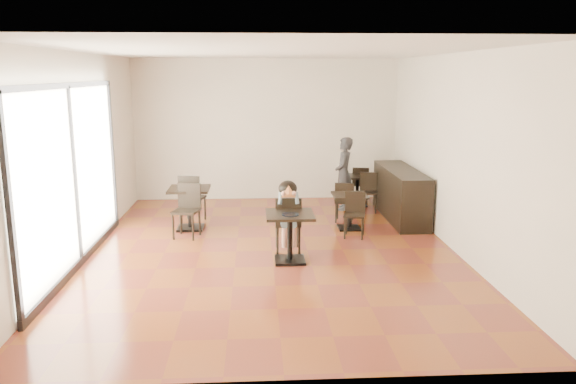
{
  "coord_description": "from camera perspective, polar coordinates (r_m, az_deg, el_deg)",
  "views": [
    {
      "loc": [
        -0.25,
        -8.86,
        2.87
      ],
      "look_at": [
        0.26,
        -0.05,
        1.0
      ],
      "focal_mm": 35.0,
      "sensor_mm": 36.0,
      "label": 1
    }
  ],
  "objects": [
    {
      "name": "chair_back_a",
      "position": [
        12.82,
        7.37,
        0.79
      ],
      "size": [
        0.43,
        0.43,
        0.81
      ],
      "primitive_type": null,
      "rotation": [
        0.0,
        0.0,
        2.95
      ],
      "color": "black",
      "rests_on": "floor"
    },
    {
      "name": "cafe_table_left",
      "position": [
        10.65,
        -9.94,
        -1.66
      ],
      "size": [
        0.9,
        0.9,
        0.79
      ],
      "primitive_type": null,
      "rotation": [
        0.0,
        0.0,
        -0.24
      ],
      "color": "black",
      "rests_on": "floor"
    },
    {
      "name": "child_chair",
      "position": [
        9.2,
        -0.02,
        -3.21
      ],
      "size": [
        0.42,
        0.42,
        0.93
      ],
      "primitive_type": null,
      "rotation": [
        0.0,
        0.0,
        3.14
      ],
      "color": "black",
      "rests_on": "floor"
    },
    {
      "name": "wall_front",
      "position": [
        5.03,
        -0.38,
        -2.67
      ],
      "size": [
        6.0,
        0.01,
        3.2
      ],
      "primitive_type": "cube",
      "color": "beige",
      "rests_on": "floor"
    },
    {
      "name": "ceiling",
      "position": [
        8.87,
        -1.77,
        14.09
      ],
      "size": [
        6.0,
        8.0,
        0.01
      ],
      "primitive_type": "cube",
      "color": "silver",
      "rests_on": "floor"
    },
    {
      "name": "chair_back_b",
      "position": [
        11.94,
        8.17,
        -0.06
      ],
      "size": [
        0.43,
        0.43,
        0.81
      ],
      "primitive_type": null,
      "rotation": [
        0.0,
        0.0,
        -0.19
      ],
      "color": "black",
      "rests_on": "floor"
    },
    {
      "name": "cafe_table_mid",
      "position": [
        10.58,
        6.24,
        -1.99
      ],
      "size": [
        0.77,
        0.77,
        0.67
      ],
      "primitive_type": null,
      "rotation": [
        0.0,
        0.0,
        -0.25
      ],
      "color": "black",
      "rests_on": "floor"
    },
    {
      "name": "cafe_table_back",
      "position": [
        12.46,
        7.05,
        0.15
      ],
      "size": [
        0.75,
        0.75,
        0.68
      ],
      "primitive_type": null,
      "rotation": [
        0.0,
        0.0,
        -0.19
      ],
      "color": "black",
      "rests_on": "floor"
    },
    {
      "name": "plate",
      "position": [
        8.49,
        0.24,
        -2.3
      ],
      "size": [
        0.26,
        0.26,
        0.02
      ],
      "primitive_type": "cylinder",
      "color": "black",
      "rests_on": "child_table"
    },
    {
      "name": "chair_left_a",
      "position": [
        11.17,
        -9.64,
        -0.6
      ],
      "size": [
        0.51,
        0.51,
        0.95
      ],
      "primitive_type": null,
      "rotation": [
        0.0,
        0.0,
        2.9
      ],
      "color": "black",
      "rests_on": "floor"
    },
    {
      "name": "floor",
      "position": [
        9.32,
        -1.64,
        -5.99
      ],
      "size": [
        6.0,
        8.0,
        0.01
      ],
      "primitive_type": "cube",
      "color": "brown",
      "rests_on": "ground"
    },
    {
      "name": "service_counter",
      "position": [
        11.49,
        11.37,
        -0.18
      ],
      "size": [
        0.6,
        2.4,
        1.0
      ],
      "primitive_type": "cube",
      "color": "black",
      "rests_on": "floor"
    },
    {
      "name": "wall_back",
      "position": [
        12.92,
        -2.22,
        6.31
      ],
      "size": [
        6.0,
        0.01,
        3.2
      ],
      "primitive_type": "cube",
      "color": "beige",
      "rests_on": "floor"
    },
    {
      "name": "pizza_slice",
      "position": [
        8.88,
        0.05,
        -0.13
      ],
      "size": [
        0.27,
        0.21,
        0.06
      ],
      "primitive_type": null,
      "color": "tan",
      "rests_on": "child"
    },
    {
      "name": "wall_left",
      "position": [
        9.36,
        -20.42,
        3.41
      ],
      "size": [
        0.01,
        8.0,
        3.2
      ],
      "primitive_type": "cube",
      "color": "beige",
      "rests_on": "floor"
    },
    {
      "name": "chair_mid_b",
      "position": [
        10.03,
        6.76,
        -2.37
      ],
      "size": [
        0.44,
        0.44,
        0.8
      ],
      "primitive_type": null,
      "rotation": [
        0.0,
        0.0,
        -0.25
      ],
      "color": "black",
      "rests_on": "floor"
    },
    {
      "name": "chair_left_b",
      "position": [
        10.1,
        -10.31,
        -1.96
      ],
      "size": [
        0.51,
        0.51,
        0.95
      ],
      "primitive_type": null,
      "rotation": [
        0.0,
        0.0,
        -0.24
      ],
      "color": "black",
      "rests_on": "floor"
    },
    {
      "name": "child",
      "position": [
        9.17,
        -0.02,
        -2.49
      ],
      "size": [
        0.42,
        0.58,
        1.17
      ],
      "primitive_type": null,
      "color": "slate",
      "rests_on": "child_chair"
    },
    {
      "name": "storefront_window",
      "position": [
        8.91,
        -21.06,
        1.66
      ],
      "size": [
        0.04,
        4.5,
        2.6
      ],
      "primitive_type": "cube",
      "color": "white",
      "rests_on": "floor"
    },
    {
      "name": "adult_patron",
      "position": [
        12.03,
        5.69,
        1.87
      ],
      "size": [
        0.47,
        0.63,
        1.55
      ],
      "primitive_type": "imported",
      "rotation": [
        0.0,
        0.0,
        -1.76
      ],
      "color": "#323237",
      "rests_on": "floor"
    },
    {
      "name": "wall_right",
      "position": [
        9.52,
        16.69,
        3.79
      ],
      "size": [
        0.01,
        8.0,
        3.2
      ],
      "primitive_type": "cube",
      "color": "beige",
      "rests_on": "floor"
    },
    {
      "name": "child_table",
      "position": [
        8.69,
        0.19,
        -4.65
      ],
      "size": [
        0.73,
        0.73,
        0.77
      ],
      "primitive_type": null,
      "color": "black",
      "rests_on": "floor"
    },
    {
      "name": "chair_mid_a",
      "position": [
        11.09,
        5.78,
        -0.97
      ],
      "size": [
        0.44,
        0.44,
        0.8
      ],
      "primitive_type": null,
      "rotation": [
        0.0,
        0.0,
        2.89
      ],
      "color": "black",
      "rests_on": "floor"
    }
  ]
}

